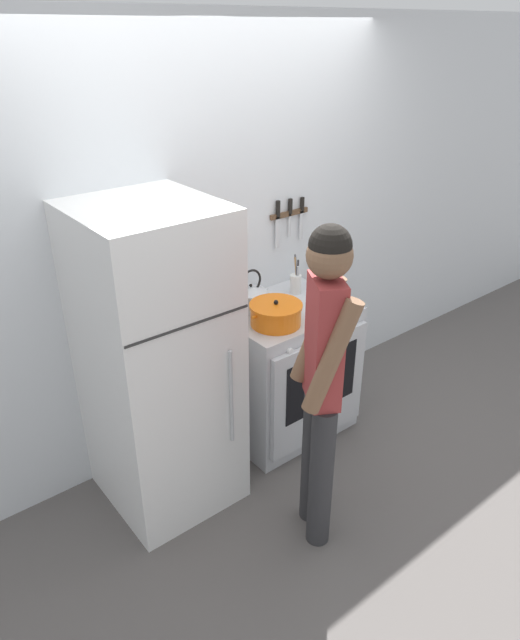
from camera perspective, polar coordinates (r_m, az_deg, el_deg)
The scene contains 9 objects.
ground_plane at distance 4.08m, azimuth -3.93°, elevation -9.77°, with size 14.00×14.00×0.00m, color #5B5654.
wall_back at distance 3.48m, azimuth -4.89°, elevation 7.44°, with size 10.00×0.06×2.55m.
refrigerator at distance 3.08m, azimuth -10.15°, elevation -4.33°, with size 0.67×0.73×1.72m.
stove_range at distance 3.74m, azimuth 2.66°, elevation -4.96°, with size 0.81×0.67×0.89m.
dutch_oven_pot at distance 3.32m, azimuth 1.59°, elevation 0.61°, with size 0.35×0.31×0.16m.
tea_kettle at distance 3.50m, azimuth -0.89°, elevation 2.31°, with size 0.25×0.20×0.26m.
utensil_jar at distance 3.73m, azimuth 3.59°, elevation 3.76°, with size 0.08×0.08×0.26m.
person at distance 2.72m, azimuth 6.26°, elevation -5.52°, with size 0.39×0.43×1.73m.
wall_knife_strip at distance 3.75m, azimuth 2.94°, elevation 10.56°, with size 0.31×0.03×0.31m.
Camera 1 is at (-1.80, -2.70, 2.46)m, focal length 32.00 mm.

